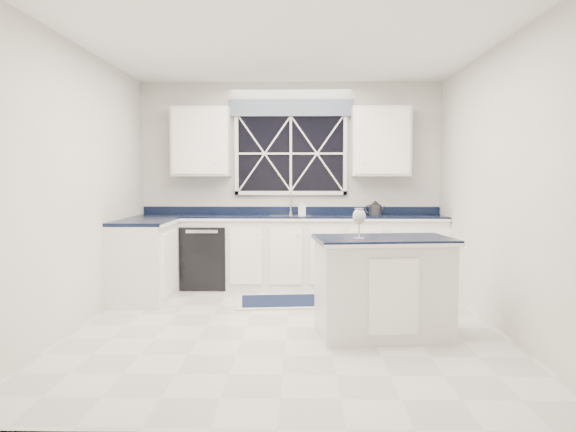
{
  "coord_description": "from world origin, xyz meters",
  "views": [
    {
      "loc": [
        0.13,
        -5.31,
        1.44
      ],
      "look_at": [
        0.0,
        0.4,
        1.04
      ],
      "focal_mm": 35.0,
      "sensor_mm": 36.0,
      "label": 1
    }
  ],
  "objects_px": {
    "island": "(383,286)",
    "kettle": "(375,208)",
    "soap_bottle": "(302,207)",
    "wine_glass": "(359,218)",
    "dishwasher": "(206,256)",
    "faucet": "(291,203)"
  },
  "relations": [
    {
      "from": "dishwasher",
      "to": "soap_bottle",
      "type": "bearing_deg",
      "value": 7.56
    },
    {
      "from": "faucet",
      "to": "wine_glass",
      "type": "bearing_deg",
      "value": -75.84
    },
    {
      "from": "dishwasher",
      "to": "soap_bottle",
      "type": "relative_size",
      "value": 3.91
    },
    {
      "from": "dishwasher",
      "to": "faucet",
      "type": "bearing_deg",
      "value": 10.02
    },
    {
      "from": "kettle",
      "to": "soap_bottle",
      "type": "bearing_deg",
      "value": -160.48
    },
    {
      "from": "island",
      "to": "kettle",
      "type": "height_order",
      "value": "kettle"
    },
    {
      "from": "wine_glass",
      "to": "soap_bottle",
      "type": "bearing_deg",
      "value": 101.07
    },
    {
      "from": "island",
      "to": "kettle",
      "type": "relative_size",
      "value": 5.01
    },
    {
      "from": "island",
      "to": "soap_bottle",
      "type": "distance_m",
      "value": 2.57
    },
    {
      "from": "faucet",
      "to": "wine_glass",
      "type": "relative_size",
      "value": 1.12
    },
    {
      "from": "dishwasher",
      "to": "island",
      "type": "xyz_separation_m",
      "value": [
        1.98,
        -2.23,
        0.04
      ]
    },
    {
      "from": "wine_glass",
      "to": "faucet",
      "type": "bearing_deg",
      "value": 104.16
    },
    {
      "from": "kettle",
      "to": "soap_bottle",
      "type": "relative_size",
      "value": 1.22
    },
    {
      "from": "island",
      "to": "kettle",
      "type": "xyz_separation_m",
      "value": [
        0.23,
        2.32,
        0.58
      ]
    },
    {
      "from": "dishwasher",
      "to": "island",
      "type": "distance_m",
      "value": 2.98
    },
    {
      "from": "wine_glass",
      "to": "kettle",
      "type": "bearing_deg",
      "value": 79.22
    },
    {
      "from": "dishwasher",
      "to": "kettle",
      "type": "bearing_deg",
      "value": 2.49
    },
    {
      "from": "faucet",
      "to": "island",
      "type": "relative_size",
      "value": 0.24
    },
    {
      "from": "island",
      "to": "kettle",
      "type": "bearing_deg",
      "value": 77.26
    },
    {
      "from": "island",
      "to": "wine_glass",
      "type": "bearing_deg",
      "value": -158.36
    },
    {
      "from": "soap_bottle",
      "to": "wine_glass",
      "type": "bearing_deg",
      "value": -78.93
    },
    {
      "from": "island",
      "to": "wine_glass",
      "type": "relative_size",
      "value": 4.77
    }
  ]
}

